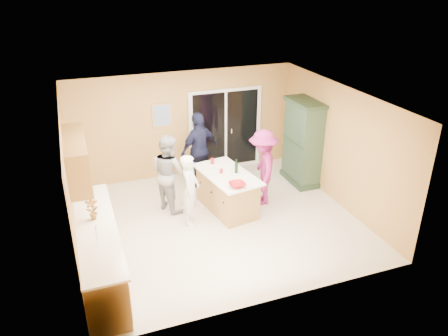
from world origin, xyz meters
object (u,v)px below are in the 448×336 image
object	(u,v)px
woman_grey	(169,173)
woman_magenta	(263,168)
woman_navy	(199,150)
green_hutch	(303,143)
woman_white	(190,190)
kitchen_island	(227,193)

from	to	relation	value
woman_grey	woman_magenta	bearing A→B (deg)	-127.27
woman_navy	woman_grey	bearing A→B (deg)	18.90
green_hutch	woman_white	xyz separation A→B (m)	(-3.03, -0.92, -0.25)
woman_white	woman_grey	world-z (taller)	woman_grey
kitchen_island	woman_navy	size ratio (longest dim) A/B	0.97
woman_white	woman_magenta	xyz separation A→B (m)	(1.71, 0.28, 0.10)
green_hutch	woman_navy	world-z (taller)	green_hutch
green_hutch	woman_white	distance (m)	3.18
woman_navy	woman_white	bearing A→B (deg)	43.48
green_hutch	woman_magenta	distance (m)	1.47
woman_white	woman_navy	size ratio (longest dim) A/B	0.83
kitchen_island	woman_white	bearing A→B (deg)	-173.61
woman_white	woman_navy	xyz separation A→B (m)	(0.68, 1.58, 0.16)
woman_navy	woman_magenta	world-z (taller)	woman_navy
woman_grey	green_hutch	bearing A→B (deg)	-111.10
green_hutch	woman_navy	bearing A→B (deg)	164.30
kitchen_island	woman_white	distance (m)	0.98
woman_grey	woman_navy	xyz separation A→B (m)	(0.93, 0.85, 0.06)
kitchen_island	woman_grey	distance (m)	1.31
green_hutch	woman_magenta	bearing A→B (deg)	-154.22
green_hutch	woman_magenta	world-z (taller)	green_hutch
kitchen_island	woman_grey	xyz separation A→B (m)	(-1.13, 0.49, 0.44)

